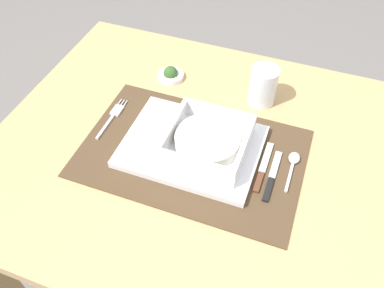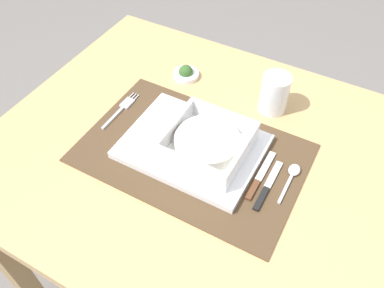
{
  "view_description": "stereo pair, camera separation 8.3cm",
  "coord_description": "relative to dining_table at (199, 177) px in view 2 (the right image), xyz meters",
  "views": [
    {
      "loc": [
        0.18,
        -0.54,
        1.36
      ],
      "look_at": [
        -0.01,
        -0.02,
        0.74
      ],
      "focal_mm": 37.06,
      "sensor_mm": 36.0,
      "label": 1
    },
    {
      "loc": [
        0.26,
        -0.5,
        1.36
      ],
      "look_at": [
        -0.01,
        -0.02,
        0.74
      ],
      "focal_mm": 37.06,
      "sensor_mm": 36.0,
      "label": 2
    }
  ],
  "objects": [
    {
      "name": "porridge_bowl",
      "position": [
        0.02,
        -0.01,
        0.14
      ],
      "size": [
        0.16,
        0.16,
        0.05
      ],
      "color": "white",
      "rests_on": "serving_plate"
    },
    {
      "name": "condiment_saucer",
      "position": [
        -0.15,
        0.2,
        0.11
      ],
      "size": [
        0.07,
        0.07,
        0.04
      ],
      "color": "white",
      "rests_on": "dining_table"
    },
    {
      "name": "ground_plane",
      "position": [
        0.0,
        0.0,
        -0.6
      ],
      "size": [
        6.0,
        6.0,
        0.0
      ],
      "primitive_type": "plane",
      "color": "slate"
    },
    {
      "name": "spoon",
      "position": [
        0.2,
        0.03,
        0.11
      ],
      "size": [
        0.02,
        0.11,
        0.01
      ],
      "rotation": [
        0.0,
        0.0,
        0.05
      ],
      "color": "silver",
      "rests_on": "placemat"
    },
    {
      "name": "placemat",
      "position": [
        -0.01,
        -0.02,
        0.1
      ],
      "size": [
        0.47,
        0.31,
        0.0
      ],
      "primitive_type": "cube",
      "color": "#4C3823",
      "rests_on": "dining_table"
    },
    {
      "name": "fork",
      "position": [
        -0.22,
        0.02,
        0.11
      ],
      "size": [
        0.02,
        0.14,
        0.0
      ],
      "rotation": [
        0.0,
        0.0,
        -0.07
      ],
      "color": "silver",
      "rests_on": "placemat"
    },
    {
      "name": "dining_table",
      "position": [
        0.0,
        0.0,
        0.0
      ],
      "size": [
        0.91,
        0.75,
        0.71
      ],
      "color": "tan",
      "rests_on": "ground"
    },
    {
      "name": "serving_plate",
      "position": [
        -0.01,
        -0.01,
        0.11
      ],
      "size": [
        0.29,
        0.22,
        0.02
      ],
      "primitive_type": "cube",
      "color": "white",
      "rests_on": "placemat"
    },
    {
      "name": "butter_knife",
      "position": [
        0.17,
        -0.03,
        0.11
      ],
      "size": [
        0.01,
        0.13,
        0.01
      ],
      "rotation": [
        0.0,
        0.0,
        -0.06
      ],
      "color": "black",
      "rests_on": "placemat"
    },
    {
      "name": "bread_knife",
      "position": [
        0.15,
        -0.02,
        0.11
      ],
      "size": [
        0.01,
        0.14,
        0.01
      ],
      "rotation": [
        0.0,
        0.0,
        0.03
      ],
      "color": "#59331E",
      "rests_on": "placemat"
    },
    {
      "name": "drinking_glass",
      "position": [
        0.09,
        0.2,
        0.14
      ],
      "size": [
        0.07,
        0.07,
        0.09
      ],
      "color": "white",
      "rests_on": "dining_table"
    }
  ]
}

